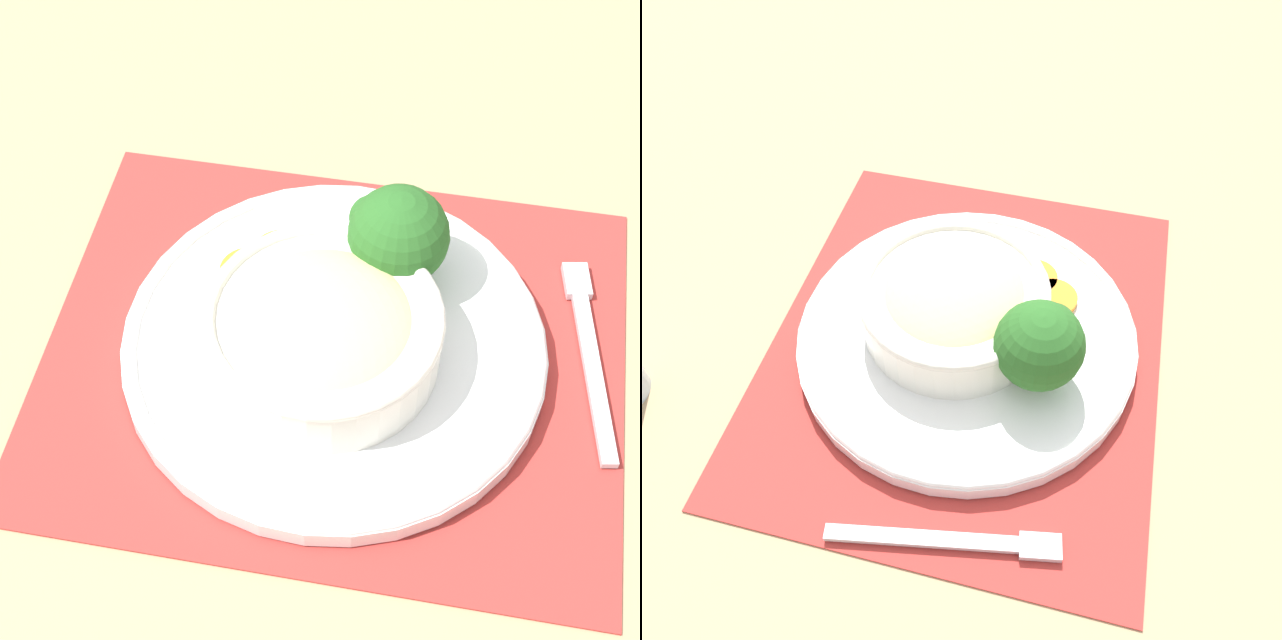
% 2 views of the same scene
% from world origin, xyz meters
% --- Properties ---
extents(ground_plane, '(4.00, 4.00, 0.00)m').
position_xyz_m(ground_plane, '(0.00, 0.00, 0.00)').
color(ground_plane, tan).
extents(placemat, '(0.45, 0.38, 0.00)m').
position_xyz_m(placemat, '(0.00, 0.00, 0.00)').
color(placemat, '#B2332D').
rests_on(placemat, ground_plane).
extents(plate, '(0.32, 0.32, 0.02)m').
position_xyz_m(plate, '(0.00, 0.00, 0.02)').
color(plate, white).
rests_on(plate, placemat).
extents(bowl, '(0.17, 0.17, 0.06)m').
position_xyz_m(bowl, '(-0.01, -0.01, 0.05)').
color(bowl, silver).
rests_on(bowl, plate).
extents(broccoli_floret, '(0.08, 0.08, 0.09)m').
position_xyz_m(broccoli_floret, '(0.04, 0.07, 0.07)').
color(broccoli_floret, '#84AD5B').
rests_on(broccoli_floret, plate).
extents(carrot_slice_near, '(0.05, 0.05, 0.01)m').
position_xyz_m(carrot_slice_near, '(-0.05, 0.08, 0.02)').
color(carrot_slice_near, orange).
rests_on(carrot_slice_near, plate).
extents(carrot_slice_middle, '(0.05, 0.05, 0.01)m').
position_xyz_m(carrot_slice_middle, '(-0.07, 0.05, 0.02)').
color(carrot_slice_middle, orange).
rests_on(carrot_slice_middle, plate).
extents(fork, '(0.04, 0.18, 0.01)m').
position_xyz_m(fork, '(0.19, 0.04, 0.01)').
color(fork, silver).
rests_on(fork, placemat).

